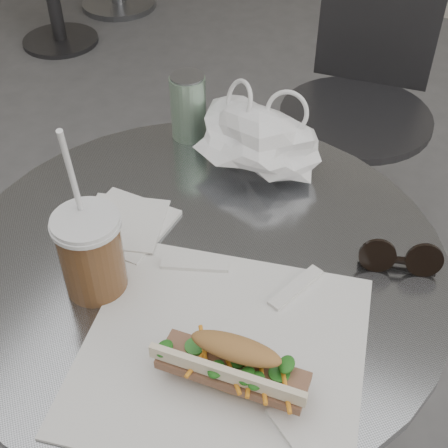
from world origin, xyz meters
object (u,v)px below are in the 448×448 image
at_px(cafe_table, 205,362).
at_px(chair_far, 352,150).
at_px(banh_mi, 234,366).
at_px(iced_coffee, 91,252).
at_px(sunglasses, 400,259).
at_px(drink_can, 188,106).

bearing_deg(cafe_table, chair_far, 88.12).
height_order(banh_mi, iced_coffee, iced_coffee).
height_order(cafe_table, iced_coffee, iced_coffee).
bearing_deg(iced_coffee, sunglasses, 28.77).
bearing_deg(cafe_table, iced_coffee, -134.02).
bearing_deg(banh_mi, iced_coffee, 160.49).
distance_m(chair_far, banh_mi, 1.19).
bearing_deg(banh_mi, sunglasses, 59.90).
bearing_deg(drink_can, iced_coffee, -82.36).
bearing_deg(cafe_table, drink_can, 119.93).
relative_size(banh_mi, sunglasses, 1.92).
bearing_deg(banh_mi, cafe_table, 122.83).
distance_m(chair_far, drink_can, 0.80).
xyz_separation_m(iced_coffee, sunglasses, (0.39, 0.21, -0.05)).
relative_size(cafe_table, iced_coffee, 2.70).
distance_m(banh_mi, sunglasses, 0.32).
height_order(cafe_table, banh_mi, banh_mi).
bearing_deg(banh_mi, chair_far, 91.95).
distance_m(cafe_table, banh_mi, 0.39).
xyz_separation_m(iced_coffee, drink_can, (-0.05, 0.40, -0.01)).
bearing_deg(drink_can, sunglasses, -22.85).
height_order(sunglasses, drink_can, drink_can).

